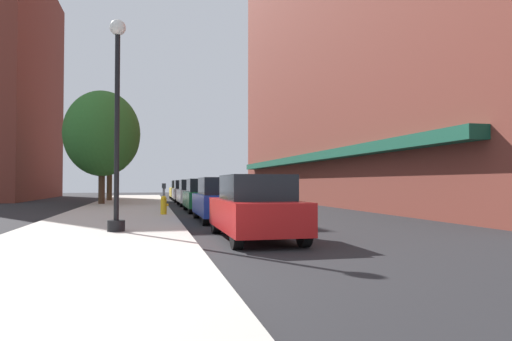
# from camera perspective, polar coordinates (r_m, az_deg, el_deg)

# --- Properties ---
(ground_plane) EXTENTS (90.00, 90.00, 0.00)m
(ground_plane) POSITION_cam_1_polar(r_m,az_deg,el_deg) (25.59, -7.25, -4.81)
(ground_plane) COLOR #232326
(sidewalk_slab) EXTENTS (4.80, 50.00, 0.12)m
(sidewalk_slab) POSITION_cam_1_polar(r_m,az_deg,el_deg) (26.48, -16.14, -4.52)
(sidewalk_slab) COLOR #B7B2A8
(sidewalk_slab) RESTS_ON ground
(building_far_background) EXTENTS (6.80, 18.00, 20.30)m
(building_far_background) POSITION_cam_1_polar(r_m,az_deg,el_deg) (46.91, -28.60, 9.28)
(building_far_background) COLOR brown
(building_far_background) RESTS_ON ground
(lamppost) EXTENTS (0.48, 0.48, 5.90)m
(lamppost) POSITION_cam_1_polar(r_m,az_deg,el_deg) (13.25, -17.05, 6.08)
(lamppost) COLOR black
(lamppost) RESTS_ON sidewalk_slab
(fire_hydrant) EXTENTS (0.33, 0.26, 0.79)m
(fire_hydrant) POSITION_cam_1_polar(r_m,az_deg,el_deg) (19.70, -11.51, -4.26)
(fire_hydrant) COLOR gold
(fire_hydrant) RESTS_ON sidewalk_slab
(parking_meter_near) EXTENTS (0.14, 0.09, 1.31)m
(parking_meter_near) POSITION_cam_1_polar(r_m,az_deg,el_deg) (24.64, -11.57, -2.71)
(parking_meter_near) COLOR slate
(parking_meter_near) RESTS_ON sidewalk_slab
(parking_meter_far) EXTENTS (0.14, 0.09, 1.31)m
(parking_meter_far) POSITION_cam_1_polar(r_m,az_deg,el_deg) (22.61, -11.43, -2.82)
(parking_meter_far) COLOR slate
(parking_meter_far) RESTS_ON sidewalk_slab
(tree_near) EXTENTS (4.77, 4.77, 7.25)m
(tree_near) POSITION_cam_1_polar(r_m,az_deg,el_deg) (30.81, -18.76, 4.40)
(tree_near) COLOR #422D1E
(tree_near) RESTS_ON sidewalk_slab
(tree_mid) EXTENTS (4.50, 4.50, 7.43)m
(tree_mid) POSITION_cam_1_polar(r_m,az_deg,el_deg) (36.86, -17.88, 3.95)
(tree_mid) COLOR #4C3823
(tree_mid) RESTS_ON sidewalk_slab
(car_red) EXTENTS (1.80, 4.30, 1.66)m
(car_red) POSITION_cam_1_polar(r_m,az_deg,el_deg) (11.69, -0.10, -4.74)
(car_red) COLOR black
(car_red) RESTS_ON ground
(car_blue) EXTENTS (1.80, 4.30, 1.66)m
(car_blue) POSITION_cam_1_polar(r_m,az_deg,el_deg) (17.30, -4.39, -3.70)
(car_blue) COLOR black
(car_blue) RESTS_ON ground
(car_green) EXTENTS (1.80, 4.30, 1.66)m
(car_green) POSITION_cam_1_polar(r_m,az_deg,el_deg) (23.06, -6.60, -3.16)
(car_green) COLOR black
(car_green) RESTS_ON ground
(car_white) EXTENTS (1.80, 4.30, 1.66)m
(car_white) POSITION_cam_1_polar(r_m,az_deg,el_deg) (29.11, -7.97, -2.82)
(car_white) COLOR black
(car_white) RESTS_ON ground
(car_silver) EXTENTS (1.80, 4.30, 1.66)m
(car_silver) POSITION_cam_1_polar(r_m,az_deg,el_deg) (35.45, -8.90, -2.59)
(car_silver) COLOR black
(car_silver) RESTS_ON ground
(car_yellow) EXTENTS (1.80, 4.30, 1.66)m
(car_yellow) POSITION_cam_1_polar(r_m,az_deg,el_deg) (41.07, -9.49, -2.44)
(car_yellow) COLOR black
(car_yellow) RESTS_ON ground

